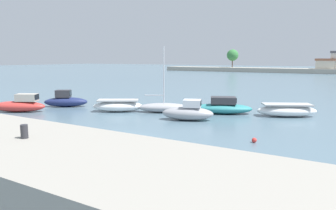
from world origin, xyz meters
TOP-DOWN VIEW (x-y plane):
  - ground_plane at (0.00, 0.00)m, footprint 400.00×400.00m
  - mooring_bollard at (2.76, -8.13)m, footprint 0.25×0.25m
  - moored_boat_0 at (-14.64, 3.35)m, footprint 5.22×3.89m
  - moored_boat_1 at (-13.41, 7.78)m, footprint 4.54×3.70m
  - moored_boat_2 at (-6.69, 8.21)m, footprint 4.95×3.99m
  - moored_boat_3 at (-2.70, 10.11)m, footprint 5.11×3.65m
  - moored_boat_4 at (0.96, 7.92)m, footprint 4.53×3.00m
  - moored_boat_5 at (2.22, 12.32)m, footprint 5.80×4.04m
  - moored_boat_6 at (7.57, 13.79)m, footprint 5.37×3.95m
  - mooring_buoy_0 at (7.59, 3.75)m, footprint 0.30×0.30m
  - distant_shoreline at (3.94, 102.13)m, footprint 110.59×8.75m

SIDE VIEW (x-z plane):
  - ground_plane at x=0.00m, z-range 0.00..0.00m
  - mooring_buoy_0 at x=7.59m, z-range 0.00..0.30m
  - moored_boat_3 at x=-2.70m, z-range -2.60..3.54m
  - moored_boat_6 at x=7.57m, z-range -0.02..1.10m
  - moored_boat_2 at x=-6.69m, z-range -0.02..1.13m
  - moored_boat_5 at x=2.22m, z-range -0.18..1.35m
  - moored_boat_1 at x=-13.41m, z-range -0.25..1.50m
  - moored_boat_0 at x=-14.64m, z-range -0.22..1.49m
  - moored_boat_4 at x=0.96m, z-range -0.20..1.50m
  - distant_shoreline at x=3.94m, z-range -2.34..5.99m
  - mooring_bollard at x=2.76m, z-range 2.26..2.75m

